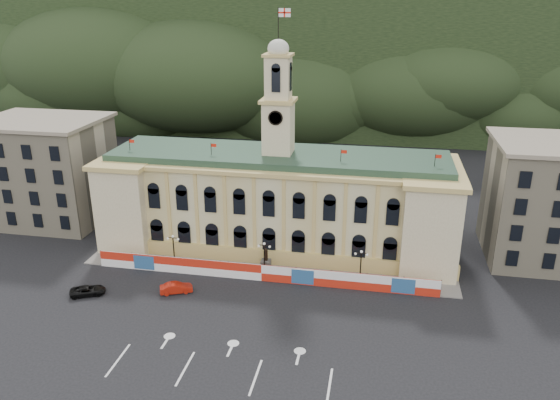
% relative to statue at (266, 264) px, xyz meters
% --- Properties ---
extents(ground, '(260.00, 260.00, 0.00)m').
position_rel_statue_xyz_m(ground, '(0.00, -18.00, -1.19)').
color(ground, black).
rests_on(ground, ground).
extents(lane_markings, '(26.00, 10.00, 0.02)m').
position_rel_statue_xyz_m(lane_markings, '(0.00, -23.00, -1.18)').
color(lane_markings, white).
rests_on(lane_markings, ground).
extents(hill_ridge, '(230.00, 80.00, 64.00)m').
position_rel_statue_xyz_m(hill_ridge, '(0.03, 103.99, 18.30)').
color(hill_ridge, black).
rests_on(hill_ridge, ground).
extents(city_hall, '(56.20, 17.60, 37.10)m').
position_rel_statue_xyz_m(city_hall, '(0.00, 9.63, 6.66)').
color(city_hall, beige).
rests_on(city_hall, ground).
extents(side_building_left, '(21.00, 17.00, 18.60)m').
position_rel_statue_xyz_m(side_building_left, '(-43.00, 12.93, 8.14)').
color(side_building_left, '#B5A98C').
rests_on(side_building_left, ground).
extents(side_building_right, '(21.00, 17.00, 18.60)m').
position_rel_statue_xyz_m(side_building_right, '(43.00, 12.93, 8.14)').
color(side_building_right, '#B5A98C').
rests_on(side_building_right, ground).
extents(hoarding_fence, '(50.00, 0.44, 2.50)m').
position_rel_statue_xyz_m(hoarding_fence, '(0.06, -2.93, 0.06)').
color(hoarding_fence, red).
rests_on(hoarding_fence, ground).
extents(pavement, '(56.00, 5.50, 0.16)m').
position_rel_statue_xyz_m(pavement, '(0.00, -0.25, -1.11)').
color(pavement, slate).
rests_on(pavement, ground).
extents(statue, '(1.40, 1.40, 3.72)m').
position_rel_statue_xyz_m(statue, '(0.00, 0.00, 0.00)').
color(statue, '#595651').
rests_on(statue, ground).
extents(lamp_left, '(1.96, 0.44, 5.15)m').
position_rel_statue_xyz_m(lamp_left, '(-14.00, -1.00, 1.89)').
color(lamp_left, black).
rests_on(lamp_left, ground).
extents(lamp_center, '(1.96, 0.44, 5.15)m').
position_rel_statue_xyz_m(lamp_center, '(0.00, -1.00, 1.89)').
color(lamp_center, black).
rests_on(lamp_center, ground).
extents(lamp_right, '(1.96, 0.44, 5.15)m').
position_rel_statue_xyz_m(lamp_right, '(14.00, -1.00, 1.89)').
color(lamp_right, black).
rests_on(lamp_right, ground).
extents(red_sedan, '(4.80, 5.59, 1.47)m').
position_rel_statue_xyz_m(red_sedan, '(-10.88, -8.54, -0.45)').
color(red_sedan, '#AB1B0C').
rests_on(red_sedan, ground).
extents(black_suv, '(5.76, 6.36, 1.31)m').
position_rel_statue_xyz_m(black_suv, '(-22.66, -11.36, -0.53)').
color(black_suv, black).
rests_on(black_suv, ground).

